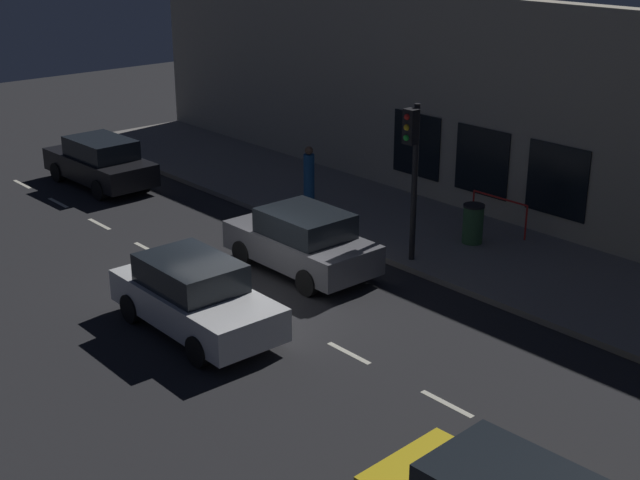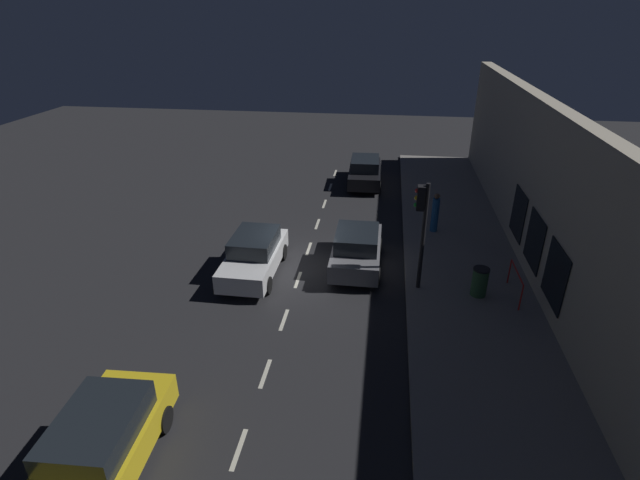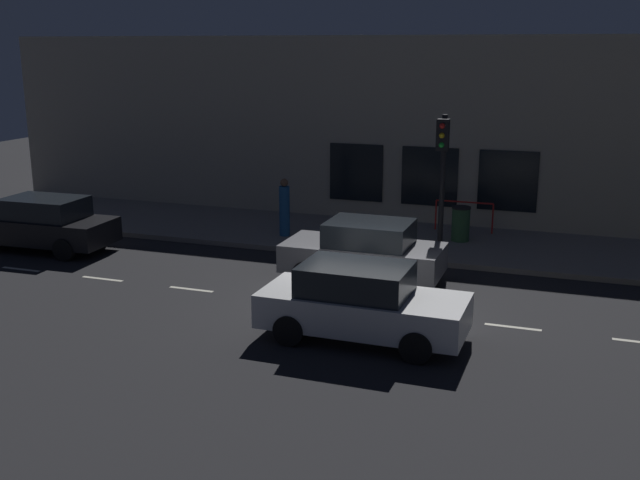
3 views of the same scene
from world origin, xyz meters
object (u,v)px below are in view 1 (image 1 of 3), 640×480
at_px(pedestrian_0, 309,178).
at_px(trash_bin, 473,224).
at_px(parked_car_3, 195,296).
at_px(parked_car_0, 302,241).
at_px(parked_car_2, 100,162).
at_px(traffic_light, 412,156).

bearing_deg(pedestrian_0, trash_bin, -10.26).
relative_size(parked_car_3, trash_bin, 4.02).
distance_m(parked_car_0, parked_car_3, 3.96).
distance_m(parked_car_0, parked_car_2, 9.81).
distance_m(parked_car_2, trash_bin, 12.42).
xyz_separation_m(parked_car_2, parked_car_3, (-3.61, -10.84, -0.00)).
relative_size(parked_car_2, trash_bin, 4.18).
bearing_deg(parked_car_3, parked_car_0, -164.27).
distance_m(traffic_light, parked_car_3, 6.40).
height_order(traffic_light, parked_car_3, traffic_light).
distance_m(traffic_light, trash_bin, 3.07).
bearing_deg(traffic_light, trash_bin, -6.25).
bearing_deg(parked_car_2, traffic_light, -79.46).
height_order(traffic_light, parked_car_2, traffic_light).
bearing_deg(parked_car_0, trash_bin, -21.45).
relative_size(traffic_light, trash_bin, 3.76).
relative_size(traffic_light, parked_car_3, 0.93).
relative_size(parked_car_0, parked_car_2, 0.92).
relative_size(traffic_light, parked_car_0, 0.98).
xyz_separation_m(parked_car_0, trash_bin, (4.40, -1.73, -0.11)).
height_order(parked_car_2, trash_bin, parked_car_2).
xyz_separation_m(traffic_light, pedestrian_0, (1.01, 5.01, -1.84)).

